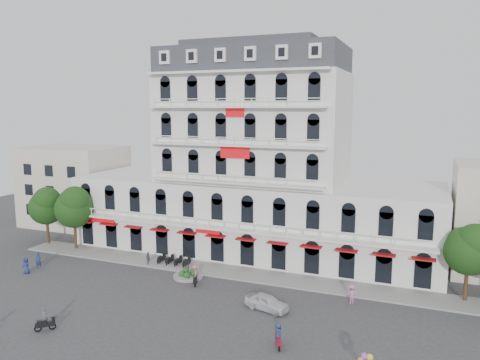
% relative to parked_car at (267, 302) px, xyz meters
% --- Properties ---
extents(ground, '(120.00, 120.00, 0.00)m').
position_rel_parked_car_xyz_m(ground, '(-7.36, -1.44, -0.71)').
color(ground, '#38383A').
rests_on(ground, ground).
extents(sidewalk, '(53.00, 4.00, 0.16)m').
position_rel_parked_car_xyz_m(sidewalk, '(-7.36, 7.56, -0.63)').
color(sidewalk, gray).
rests_on(sidewalk, ground).
extents(main_building, '(45.00, 15.00, 25.80)m').
position_rel_parked_car_xyz_m(main_building, '(-7.36, 16.55, 9.25)').
color(main_building, silver).
rests_on(main_building, ground).
extents(flank_building_west, '(14.00, 10.00, 12.00)m').
position_rel_parked_car_xyz_m(flank_building_west, '(-37.36, 18.56, 5.29)').
color(flank_building_west, beige).
rests_on(flank_building_west, ground).
extents(traffic_island, '(3.20, 3.20, 1.60)m').
position_rel_parked_car_xyz_m(traffic_island, '(-10.37, 4.56, -0.45)').
color(traffic_island, gray).
rests_on(traffic_island, ground).
extents(parked_scooter_row, '(4.40, 1.80, 1.10)m').
position_rel_parked_car_xyz_m(parked_scooter_row, '(-13.71, 7.36, -0.71)').
color(parked_scooter_row, black).
rests_on(parked_scooter_row, ground).
extents(tree_west_outer, '(4.50, 4.48, 7.76)m').
position_rel_parked_car_xyz_m(tree_west_outer, '(-33.31, 8.54, 4.64)').
color(tree_west_outer, '#382314').
rests_on(tree_west_outer, ground).
extents(tree_west_inner, '(4.76, 4.76, 8.25)m').
position_rel_parked_car_xyz_m(tree_west_inner, '(-28.31, 8.04, 4.98)').
color(tree_west_inner, '#382314').
rests_on(tree_west_inner, ground).
extents(tree_east_inner, '(4.40, 4.37, 7.57)m').
position_rel_parked_car_xyz_m(tree_east_inner, '(16.69, 8.54, 4.51)').
color(tree_east_inner, '#382314').
rests_on(tree_east_inner, ground).
extents(parked_car, '(4.43, 2.63, 1.41)m').
position_rel_parked_car_xyz_m(parked_car, '(0.00, 0.00, 0.00)').
color(parked_car, silver).
rests_on(parked_car, ground).
extents(rider_west, '(1.34, 1.27, 1.97)m').
position_rel_parked_car_xyz_m(rider_west, '(-15.50, -10.46, 0.14)').
color(rider_west, black).
rests_on(rider_west, ground).
extents(rider_east, '(0.90, 1.61, 1.96)m').
position_rel_parked_car_xyz_m(rider_east, '(2.91, -5.98, 0.24)').
color(rider_east, maroon).
rests_on(rider_east, ground).
extents(rider_center, '(1.00, 1.59, 2.11)m').
position_rel_parked_car_xyz_m(rider_center, '(-8.70, 2.91, 0.40)').
color(rider_center, black).
rests_on(rider_center, ground).
extents(pedestrian_left, '(0.94, 0.67, 1.79)m').
position_rel_parked_car_xyz_m(pedestrian_left, '(-27.36, -0.91, 0.19)').
color(pedestrian_left, navy).
rests_on(pedestrian_left, ground).
extents(pedestrian_mid, '(1.01, 0.79, 1.59)m').
position_rel_parked_car_xyz_m(pedestrian_mid, '(-16.39, 6.19, 0.09)').
color(pedestrian_mid, '#59575F').
rests_on(pedestrian_mid, ground).
extents(pedestrian_right, '(1.37, 1.03, 1.88)m').
position_rel_parked_car_xyz_m(pedestrian_right, '(6.87, 4.10, 0.23)').
color(pedestrian_right, '#C56899').
rests_on(pedestrian_right, ground).
extents(pedestrian_far, '(0.78, 0.72, 1.78)m').
position_rel_parked_car_xyz_m(pedestrian_far, '(-27.36, 0.83, 0.18)').
color(pedestrian_far, navy).
rests_on(pedestrian_far, ground).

